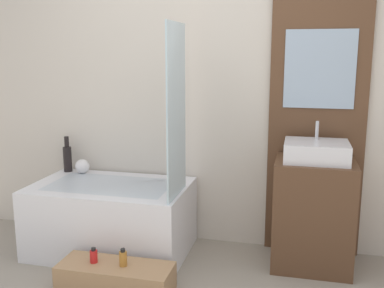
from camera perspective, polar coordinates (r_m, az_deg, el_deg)
wall_tiled_back at (r=3.62m, az=1.95°, el=7.49°), size 4.20×0.06×2.60m
wall_wood_accent at (r=3.49m, az=15.78°, el=7.06°), size 0.72×0.04×2.60m
bathtub at (r=3.64m, az=-10.19°, el=-9.20°), size 1.21×0.75×0.55m
glass_shower_screen at (r=3.12m, az=-2.00°, el=4.13°), size 0.01×0.45×1.21m
wooden_step_bench at (r=3.15m, az=-9.67°, el=-16.35°), size 0.76×0.29×0.18m
vanity_cabinet at (r=3.43m, az=15.09°, el=-8.57°), size 0.56×0.47×0.80m
sink at (r=3.30m, az=15.51°, el=-0.90°), size 0.45×0.37×0.27m
vase_tall_dark at (r=4.00m, az=-15.53°, el=-1.63°), size 0.07×0.07×0.31m
vase_round_light at (r=3.93m, az=-13.75°, el=-2.77°), size 0.12×0.12×0.12m
bottle_soap_primary at (r=3.15m, az=-12.38°, el=-13.71°), size 0.05×0.05×0.10m
bottle_soap_secondary at (r=3.06m, az=-8.75°, el=-14.13°), size 0.05×0.05×0.12m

